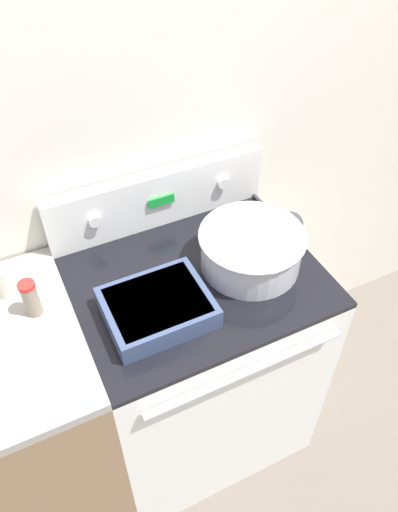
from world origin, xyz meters
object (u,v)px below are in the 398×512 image
mixing_bowl (251,247)px  spice_jar_white_cap (1,281)px  ladle (288,223)px  spice_jar_red_cap (31,298)px  casserole_dish (157,306)px

mixing_bowl → spice_jar_white_cap: (-0.71, 0.20, -0.01)m
mixing_bowl → ladle: mixing_bowl is taller
spice_jar_red_cap → casserole_dish: bearing=-26.1°
casserole_dish → ladle: size_ratio=0.87×
mixing_bowl → casserole_dish: mixing_bowl is taller
ladle → spice_jar_white_cap: 0.91m
casserole_dish → ladle: (0.53, 0.14, 0.00)m
ladle → spice_jar_red_cap: bearing=179.1°
mixing_bowl → casserole_dish: size_ratio=1.12×
mixing_bowl → ladle: bearing=22.3°
ladle → spice_jar_white_cap: bearing=172.3°
casserole_dish → ladle: ladle is taller
mixing_bowl → ladle: (0.19, 0.08, -0.03)m
mixing_bowl → spice_jar_red_cap: bearing=172.1°
casserole_dish → ladle: 0.54m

